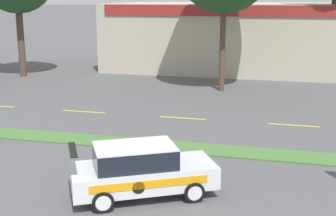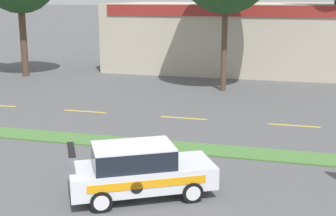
# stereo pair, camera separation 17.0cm
# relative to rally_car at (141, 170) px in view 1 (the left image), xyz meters

# --- Properties ---
(grass_verge) EXTENTS (120.00, 1.41, 0.06)m
(grass_verge) POSITION_rel_rally_car_xyz_m (0.12, 4.81, -0.81)
(grass_verge) COLOR #477538
(grass_verge) RESTS_ON ground_plane
(centre_line_3) EXTENTS (2.40, 0.14, 0.01)m
(centre_line_3) POSITION_rel_rally_car_xyz_m (-6.22, 9.51, -0.84)
(centre_line_3) COLOR yellow
(centre_line_3) RESTS_ON ground_plane
(centre_line_4) EXTENTS (2.40, 0.14, 0.01)m
(centre_line_4) POSITION_rel_rally_car_xyz_m (-0.82, 9.51, -0.84)
(centre_line_4) COLOR yellow
(centre_line_4) RESTS_ON ground_plane
(centre_line_5) EXTENTS (2.40, 0.14, 0.01)m
(centre_line_5) POSITION_rel_rally_car_xyz_m (4.58, 9.51, -0.84)
(centre_line_5) COLOR yellow
(centre_line_5) RESTS_ON ground_plane
(rally_car) EXTENTS (4.67, 3.66, 1.67)m
(rally_car) POSITION_rel_rally_car_xyz_m (0.00, 0.00, 0.00)
(rally_car) COLOR silver
(rally_car) RESTS_ON ground_plane
(traffic_cone) EXTENTS (0.48, 0.48, 0.56)m
(traffic_cone) POSITION_rel_rally_car_xyz_m (0.70, 1.52, -0.57)
(traffic_cone) COLOR black
(traffic_cone) RESTS_ON ground_plane
(store_building_backdrop) EXTENTS (30.30, 12.10, 5.41)m
(store_building_backdrop) POSITION_rel_rally_car_xyz_m (4.69, 27.56, 1.87)
(store_building_backdrop) COLOR #BCB29E
(store_building_backdrop) RESTS_ON ground_plane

